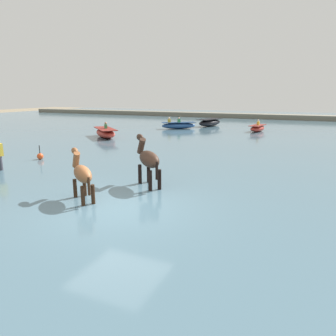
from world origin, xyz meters
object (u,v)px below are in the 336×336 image
boat_mid_outer (257,128)px  boat_distant_east (179,125)px  horse_lead_chestnut (82,175)px  horse_trailing_dark_bay (148,160)px  boat_mid_channel (105,133)px  channel_buoy (40,156)px  boat_far_offshore (210,123)px

boat_mid_outer → boat_distant_east: bearing=-173.5°
horse_lead_chestnut → horse_trailing_dark_bay: 2.46m
horse_trailing_dark_bay → boat_mid_channel: horse_trailing_dark_bay is taller
horse_lead_chestnut → boat_mid_outer: bearing=84.0°
horse_lead_chestnut → horse_trailing_dark_bay: horse_trailing_dark_bay is taller
boat_distant_east → channel_buoy: (-0.98, -16.01, -0.15)m
horse_trailing_dark_bay → boat_mid_channel: size_ratio=0.60×
boat_mid_outer → horse_trailing_dark_bay: bearing=-93.2°
boat_distant_east → boat_mid_channel: boat_mid_channel is taller
horse_trailing_dark_bay → boat_distant_east: 18.91m
horse_lead_chestnut → horse_trailing_dark_bay: (1.14, 2.18, 0.14)m
horse_lead_chestnut → boat_distant_east: size_ratio=0.55×
horse_trailing_dark_bay → boat_mid_outer: horse_trailing_dark_bay is taller
channel_buoy → boat_mid_channel: bearing=102.5°
boat_mid_channel → horse_trailing_dark_bay: bearing=-48.3°
boat_mid_channel → boat_mid_outer: (9.94, 8.68, -0.06)m
boat_distant_east → boat_far_offshore: boat_distant_east is taller
boat_far_offshore → boat_mid_outer: boat_mid_outer is taller
horse_trailing_dark_bay → boat_far_offshore: 21.93m
boat_distant_east → boat_mid_outer: boat_distant_east is taller
boat_mid_channel → channel_buoy: boat_mid_channel is taller
boat_mid_channel → boat_mid_outer: boat_mid_channel is taller
horse_lead_chestnut → channel_buoy: size_ratio=2.52×
horse_lead_chestnut → horse_trailing_dark_bay: size_ratio=0.89×
horse_trailing_dark_bay → boat_far_offshore: (-4.15, 21.52, -0.57)m
horse_lead_chestnut → boat_mid_channel: horse_lead_chestnut is taller
boat_far_offshore → boat_mid_channel: boat_mid_channel is taller
horse_trailing_dark_bay → boat_far_offshore: bearing=100.9°
boat_distant_east → boat_mid_outer: (7.16, 0.81, -0.03)m
boat_mid_outer → boat_mid_channel: bearing=-138.9°
boat_far_offshore → channel_buoy: (-2.95, -19.66, -0.20)m
horse_trailing_dark_bay → boat_distant_east: bearing=108.9°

